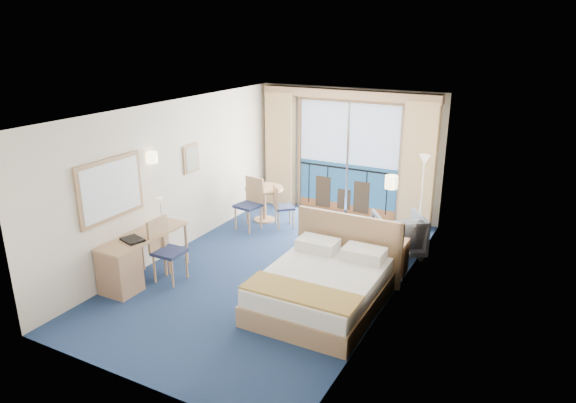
% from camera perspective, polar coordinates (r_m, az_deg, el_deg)
% --- Properties ---
extents(floor, '(6.50, 6.50, 0.00)m').
position_cam_1_polar(floor, '(8.68, -1.51, -7.63)').
color(floor, navy).
rests_on(floor, ground).
extents(room_walls, '(4.04, 6.54, 2.72)m').
position_cam_1_polar(room_walls, '(8.05, -1.61, 3.78)').
color(room_walls, white).
rests_on(room_walls, ground).
extents(balcony_door, '(2.36, 0.03, 2.52)m').
position_cam_1_polar(balcony_door, '(11.04, 6.60, 4.39)').
color(balcony_door, navy).
rests_on(balcony_door, room_walls).
extents(curtain_left, '(0.65, 0.22, 2.55)m').
position_cam_1_polar(curtain_left, '(11.51, -0.84, 5.78)').
color(curtain_left, '#D7B277').
rests_on(curtain_left, room_walls).
extents(curtain_right, '(0.65, 0.22, 2.55)m').
position_cam_1_polar(curtain_right, '(10.43, 14.33, 3.82)').
color(curtain_right, '#D7B277').
rests_on(curtain_right, room_walls).
extents(pelmet, '(3.80, 0.25, 0.18)m').
position_cam_1_polar(pelmet, '(10.67, 6.70, 11.75)').
color(pelmet, tan).
rests_on(pelmet, room_walls).
extents(mirror, '(0.05, 1.25, 0.95)m').
position_cam_1_polar(mirror, '(8.17, -19.08, 1.29)').
color(mirror, tan).
rests_on(mirror, room_walls).
extents(wall_print, '(0.04, 0.42, 0.52)m').
position_cam_1_polar(wall_print, '(9.53, -10.68, 4.73)').
color(wall_print, tan).
rests_on(wall_print, room_walls).
extents(sconce_left, '(0.18, 0.18, 0.18)m').
position_cam_1_polar(sconce_left, '(8.68, -14.89, 4.75)').
color(sconce_left, beige).
rests_on(sconce_left, room_walls).
extents(sconce_right, '(0.18, 0.18, 0.18)m').
position_cam_1_polar(sconce_right, '(7.17, 11.43, 2.13)').
color(sconce_right, beige).
rests_on(sconce_right, room_walls).
extents(bed, '(1.75, 2.08, 1.10)m').
position_cam_1_polar(bed, '(7.55, 3.91, -9.34)').
color(bed, tan).
rests_on(bed, ground).
extents(nightstand, '(0.44, 0.42, 0.58)m').
position_cam_1_polar(nightstand, '(8.66, 11.54, -5.98)').
color(nightstand, '#A37756').
rests_on(nightstand, ground).
extents(phone, '(0.20, 0.18, 0.07)m').
position_cam_1_polar(phone, '(8.49, 11.53, -4.10)').
color(phone, white).
rests_on(phone, nightstand).
extents(armchair, '(1.14, 1.15, 0.76)m').
position_cam_1_polar(armchair, '(9.34, 12.20, -3.56)').
color(armchair, '#464D55').
rests_on(armchair, ground).
extents(floor_lamp, '(0.22, 0.22, 1.61)m').
position_cam_1_polar(floor_lamp, '(10.04, 14.83, 2.87)').
color(floor_lamp, silver).
rests_on(floor_lamp, ground).
extents(desk, '(0.55, 1.59, 0.75)m').
position_cam_1_polar(desk, '(8.31, -17.65, -6.68)').
color(desk, tan).
rests_on(desk, ground).
extents(desk_chair, '(0.46, 0.45, 1.03)m').
position_cam_1_polar(desk_chair, '(8.38, -13.55, -4.82)').
color(desk_chair, '#20284B').
rests_on(desk_chair, ground).
extents(folder, '(0.41, 0.35, 0.03)m').
position_cam_1_polar(folder, '(8.27, -16.89, -4.08)').
color(folder, black).
rests_on(folder, desk).
extents(desk_lamp, '(0.12, 0.12, 0.46)m').
position_cam_1_polar(desk_lamp, '(8.65, -13.98, -0.45)').
color(desk_lamp, silver).
rests_on(desk_lamp, desk).
extents(round_table, '(0.80, 0.80, 0.72)m').
position_cam_1_polar(round_table, '(10.68, -2.67, 0.67)').
color(round_table, tan).
rests_on(round_table, ground).
extents(table_chair_a, '(0.54, 0.54, 0.88)m').
position_cam_1_polar(table_chair_a, '(10.32, -0.83, -0.27)').
color(table_chair_a, '#20284B').
rests_on(table_chair_a, ground).
extents(table_chair_b, '(0.51, 0.52, 1.04)m').
position_cam_1_polar(table_chair_b, '(10.27, -4.15, 0.12)').
color(table_chair_b, '#20284B').
rests_on(table_chair_b, ground).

